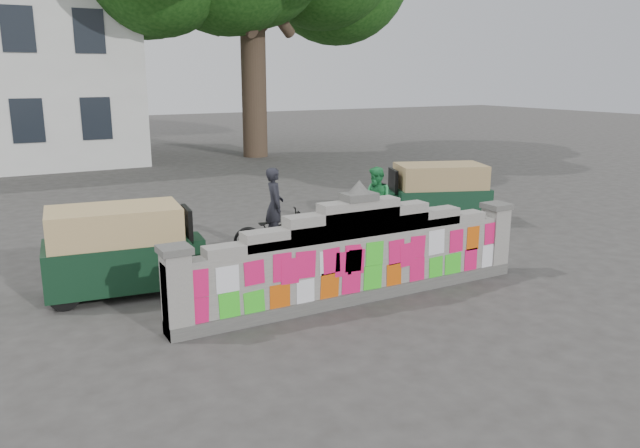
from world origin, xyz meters
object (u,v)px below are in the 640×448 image
object	(u,v)px
cyclist_bike	(275,231)
cyclist_rider	(275,217)
pedestrian	(376,201)
rickshaw_left	(121,249)
rickshaw_right	(437,193)

from	to	relation	value
cyclist_bike	cyclist_rider	xyz separation A→B (m)	(0.00, 0.00, 0.32)
cyclist_bike	pedestrian	distance (m)	2.73
pedestrian	rickshaw_left	distance (m)	6.13
cyclist_bike	rickshaw_right	bearing A→B (deg)	-68.89
cyclist_bike	pedestrian	bearing A→B (deg)	-69.31
cyclist_bike	cyclist_rider	world-z (taller)	cyclist_rider
cyclist_rider	rickshaw_right	size ratio (longest dim) A/B	0.56
rickshaw_left	cyclist_rider	bearing A→B (deg)	22.85
cyclist_bike	cyclist_rider	size ratio (longest dim) A/B	1.12
rickshaw_left	rickshaw_right	xyz separation A→B (m)	(7.97, 1.39, -0.00)
rickshaw_left	rickshaw_right	world-z (taller)	rickshaw_left
cyclist_rider	rickshaw_left	world-z (taller)	cyclist_rider
rickshaw_left	rickshaw_right	size ratio (longest dim) A/B	1.00
pedestrian	rickshaw_right	bearing A→B (deg)	95.45
cyclist_bike	pedestrian	world-z (taller)	pedestrian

